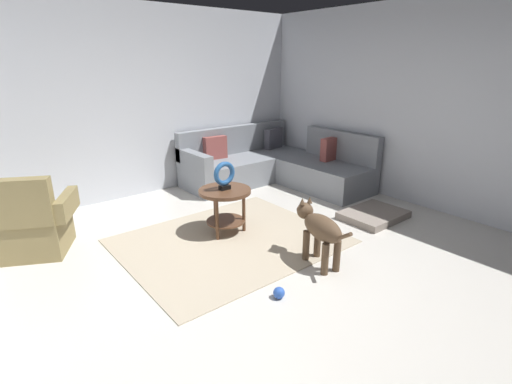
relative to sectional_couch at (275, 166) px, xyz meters
name	(u,v)px	position (x,y,z in m)	size (l,w,h in m)	color
ground_plane	(259,275)	(-1.99, -2.01, -0.34)	(6.00, 6.00, 0.10)	silver
wall_back	(128,104)	(-1.99, 0.93, 1.06)	(6.00, 0.12, 2.70)	silver
wall_right	(432,107)	(0.95, -2.01, 1.06)	(0.12, 6.00, 2.70)	silver
area_rug	(230,241)	(-1.84, -1.31, -0.29)	(2.30, 1.90, 0.01)	#BCAD93
sectional_couch	(275,166)	(0.00, 0.00, 0.00)	(2.20, 2.25, 0.88)	gray
armchair	(32,225)	(-3.58, -0.27, 0.03)	(0.99, 0.90, 0.88)	olive
side_table	(225,199)	(-1.74, -1.10, 0.12)	(0.60, 0.60, 0.54)	brown
torus_sculpture	(224,175)	(-1.74, -1.10, 0.42)	(0.28, 0.08, 0.33)	black
dog_bed_mat	(373,215)	(-0.01, -1.93, -0.25)	(0.80, 0.60, 0.09)	gray
dog	(320,229)	(-1.44, -2.27, 0.09)	(0.32, 0.84, 0.63)	brown
dog_toy_ball	(279,293)	(-2.14, -2.47, -0.24)	(0.10, 0.10, 0.10)	blue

